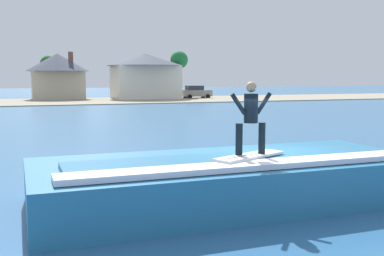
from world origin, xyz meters
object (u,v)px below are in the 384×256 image
wave_crest (231,179)px  car_far_shore (196,92)px  house_gabled_white (145,73)px  house_small_cottage (58,72)px  tree_tall_bare (179,61)px  surfer (251,114)px  tree_short_bushy (48,65)px  surfboard (250,156)px

wave_crest → car_far_shore: car_far_shore is taller
car_far_shore → house_gabled_white: size_ratio=0.40×
house_small_cottage → tree_tall_bare: (17.12, -1.01, 1.68)m
car_far_shore → surfer: bearing=-109.9°
tree_tall_bare → wave_crest: bearing=-107.9°
surfer → tree_short_bushy: tree_short_bushy is taller
house_small_cottage → tree_short_bushy: (-1.12, 1.21, 1.03)m
surfboard → car_far_shore: (19.12, 52.82, -0.25)m
car_far_shore → tree_short_bushy: size_ratio=0.71×
house_gabled_white → surfboard: bearing=-102.4°
house_small_cottage → house_gabled_white: bearing=-12.0°
surfer → house_small_cottage: size_ratio=0.20×
surfer → house_small_cottage: house_small_cottage is taller
wave_crest → house_gabled_white: (12.09, 53.40, 3.07)m
tree_tall_bare → tree_short_bushy: bearing=173.0°
car_far_shore → tree_tall_bare: bearing=122.2°
house_small_cottage → tree_short_bushy: size_ratio=1.40×
tree_tall_bare → tree_short_bushy: 18.39m
surfboard → house_small_cottage: bearing=89.6°
surfer → car_far_shore: bearing=70.1°
house_gabled_white → house_small_cottage: size_ratio=1.27×
car_far_shore → tree_short_bushy: 20.82m
house_gabled_white → house_small_cottage: 11.80m
tree_tall_bare → house_small_cottage: bearing=176.6°
house_small_cottage → tree_tall_bare: bearing=-3.4°
surfer → surfboard: bearing=-125.5°
surfer → tree_short_bushy: bearing=90.8°
wave_crest → car_far_shore: 55.68m
wave_crest → house_gabled_white: house_gabled_white is taller
wave_crest → surfboard: surfboard is taller
car_far_shore → wave_crest: bearing=-110.3°
surfboard → house_small_cottage: size_ratio=0.24×
surfboard → house_gabled_white: house_gabled_white is taller
surfboard → tree_tall_bare: tree_tall_bare is taller
tree_tall_bare → tree_short_bushy: tree_tall_bare is taller
wave_crest → surfer: 1.70m
surfboard → tree_short_bushy: 57.78m
house_small_cottage → tree_short_bushy: bearing=132.7°
surfboard → car_far_shore: bearing=70.1°
surfer → house_gabled_white: house_gabled_white is taller
house_gabled_white → tree_tall_bare: tree_tall_bare is taller
house_small_cottage → tree_short_bushy: 1.94m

